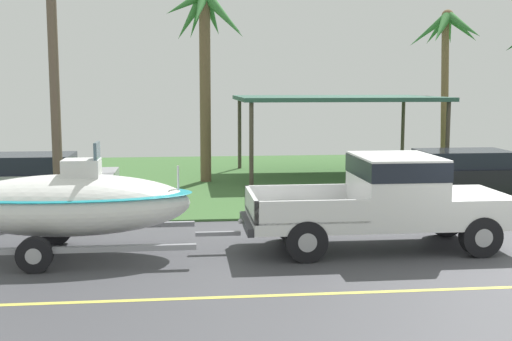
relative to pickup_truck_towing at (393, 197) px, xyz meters
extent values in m
cube|color=#424247|center=(1.58, -1.02, -1.08)|extent=(36.00, 8.00, 0.06)
cube|color=#3D6633|center=(1.58, 9.98, -1.05)|extent=(36.00, 14.00, 0.11)
cube|color=silver|center=(-0.33, 0.00, -0.42)|extent=(5.24, 1.99, 0.22)
cube|color=silver|center=(1.55, 0.00, -0.12)|extent=(1.47, 1.99, 0.38)
cube|color=silver|center=(0.04, 0.00, 0.27)|extent=(1.57, 1.99, 1.16)
cube|color=black|center=(0.04, 0.00, 0.62)|extent=(1.59, 2.01, 0.38)
cube|color=#9D9D9D|center=(-1.85, 0.00, -0.29)|extent=(2.20, 1.99, 0.04)
cube|color=silver|center=(-1.85, 0.96, -0.08)|extent=(2.20, 0.08, 0.45)
cube|color=silver|center=(-1.85, -0.96, -0.08)|extent=(2.20, 0.08, 0.45)
cube|color=silver|center=(-2.91, 0.00, -0.08)|extent=(0.08, 1.99, 0.45)
cube|color=#333338|center=(-3.01, 0.00, -0.48)|extent=(0.12, 1.80, 0.16)
sphere|color=#B2B2B7|center=(-3.13, 0.00, -0.43)|extent=(0.10, 0.10, 0.10)
cylinder|color=black|center=(1.48, 0.89, -0.65)|extent=(0.80, 0.28, 0.80)
cylinder|color=#9E9EA3|center=(1.48, 0.89, -0.65)|extent=(0.36, 0.29, 0.36)
cylinder|color=black|center=(1.48, -0.89, -0.65)|extent=(0.80, 0.28, 0.80)
cylinder|color=#9E9EA3|center=(1.48, -0.89, -0.65)|extent=(0.36, 0.29, 0.36)
cylinder|color=black|center=(-1.96, 0.89, -0.65)|extent=(0.80, 0.28, 0.80)
cylinder|color=#9E9EA3|center=(-1.96, 0.89, -0.65)|extent=(0.36, 0.29, 0.36)
cylinder|color=black|center=(-1.96, -0.89, -0.65)|extent=(0.80, 0.28, 0.80)
cylinder|color=#9E9EA3|center=(-1.96, -0.89, -0.65)|extent=(0.36, 0.29, 0.36)
cube|color=gray|center=(-3.58, 0.00, -0.67)|extent=(0.90, 0.10, 0.08)
cube|color=gray|center=(-6.43, 1.00, -0.67)|extent=(4.79, 0.12, 0.10)
cube|color=gray|center=(-6.43, -1.00, -0.67)|extent=(4.79, 0.12, 0.10)
cylinder|color=black|center=(-6.91, 1.06, -0.73)|extent=(0.64, 0.22, 0.64)
cylinder|color=#9E9EA3|center=(-6.91, 1.06, -0.73)|extent=(0.29, 0.23, 0.29)
cylinder|color=black|center=(-6.91, -1.06, -0.73)|extent=(0.64, 0.22, 0.64)
cylinder|color=#9E9EA3|center=(-6.91, -1.06, -0.73)|extent=(0.29, 0.23, 0.29)
ellipsoid|color=white|center=(-6.43, 0.00, -0.03)|extent=(4.61, 1.90, 1.18)
ellipsoid|color=teal|center=(-6.43, 0.00, 0.18)|extent=(4.70, 1.94, 0.12)
cube|color=silver|center=(-6.20, 0.00, 0.53)|extent=(0.70, 0.60, 0.65)
cube|color=slate|center=(-5.90, 0.00, 1.01)|extent=(0.06, 0.56, 0.36)
cylinder|color=silver|center=(-4.35, 0.00, 0.46)|extent=(0.04, 0.04, 0.50)
cube|color=#99999E|center=(-8.37, 6.05, -0.52)|extent=(4.41, 1.82, 0.70)
cube|color=black|center=(-8.59, 6.05, 0.08)|extent=(2.47, 1.67, 0.50)
cylinder|color=black|center=(-6.87, 6.87, -0.72)|extent=(0.66, 0.22, 0.66)
cylinder|color=#9E9EA3|center=(-6.87, 6.87, -0.72)|extent=(0.30, 0.23, 0.30)
cylinder|color=black|center=(-6.87, 5.23, -0.72)|extent=(0.66, 0.22, 0.66)
cylinder|color=#9E9EA3|center=(-6.87, 5.23, -0.72)|extent=(0.30, 0.23, 0.30)
cube|color=black|center=(4.24, 5.82, -0.52)|extent=(4.68, 1.79, 0.70)
cube|color=black|center=(4.01, 5.82, 0.08)|extent=(2.62, 1.64, 0.50)
cylinder|color=black|center=(5.83, 6.62, -0.72)|extent=(0.66, 0.22, 0.66)
cylinder|color=#9E9EA3|center=(5.83, 6.62, -0.72)|extent=(0.30, 0.23, 0.30)
cylinder|color=black|center=(2.65, 6.62, -0.72)|extent=(0.66, 0.22, 0.66)
cylinder|color=#9E9EA3|center=(2.65, 6.62, -0.72)|extent=(0.30, 0.23, 0.30)
cylinder|color=black|center=(2.65, 5.01, -0.72)|extent=(0.66, 0.22, 0.66)
cylinder|color=#9E9EA3|center=(2.65, 5.01, -0.72)|extent=(0.30, 0.23, 0.30)
cylinder|color=#4C4238|center=(4.45, 12.64, 0.32)|extent=(0.14, 0.14, 2.75)
cylinder|color=#4C4238|center=(4.45, 8.12, 0.32)|extent=(0.14, 0.14, 2.75)
cylinder|color=#4C4238|center=(-2.08, 12.64, 0.32)|extent=(0.14, 0.14, 2.75)
cylinder|color=#4C4238|center=(-2.08, 8.12, 0.32)|extent=(0.14, 0.14, 2.75)
cube|color=#2D5647|center=(1.19, 10.38, 1.77)|extent=(7.03, 5.02, 0.14)
cylinder|color=brown|center=(6.08, 12.51, 1.94)|extent=(0.29, 0.70, 5.98)
cone|color=#387A38|center=(6.71, 12.55, 4.44)|extent=(1.50, 0.48, 1.26)
cone|color=#387A38|center=(6.50, 13.34, 4.44)|extent=(1.19, 1.94, 1.25)
cone|color=#387A38|center=(5.83, 12.93, 4.40)|extent=(0.94, 1.25, 1.29)
cone|color=#387A38|center=(5.36, 12.58, 4.34)|extent=(1.69, 0.50, 1.44)
cone|color=#387A38|center=(5.57, 11.81, 4.38)|extent=(1.48, 1.82, 1.44)
cone|color=#387A38|center=(6.41, 11.75, 4.47)|extent=(1.12, 1.88, 1.27)
sphere|color=brown|center=(6.08, 12.51, 4.93)|extent=(0.46, 0.46, 0.46)
cylinder|color=brown|center=(-3.51, 9.18, 2.06)|extent=(0.36, 0.69, 6.24)
cone|color=#387A38|center=(-2.92, 9.07, 4.55)|extent=(1.48, 0.60, 1.49)
cone|color=#387A38|center=(-3.26, 9.57, 4.56)|extent=(1.04, 1.29, 1.49)
cone|color=#387A38|center=(-3.74, 9.71, 4.50)|extent=(0.83, 1.40, 1.56)
cone|color=#387A38|center=(-3.95, 9.48, 4.47)|extent=(1.38, 1.13, 1.67)
cone|color=#387A38|center=(-4.12, 8.83, 4.82)|extent=(1.55, 1.09, 1.05)
cone|color=#387A38|center=(-3.67, 8.50, 4.66)|extent=(0.74, 1.66, 1.34)
cone|color=#387A38|center=(-2.93, 8.61, 4.45)|extent=(1.66, 1.63, 1.76)
cylinder|color=brown|center=(-7.35, 3.78, 3.06)|extent=(0.24, 0.24, 8.23)
camera|label=1|loc=(-4.22, -12.89, 2.31)|focal=46.42mm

